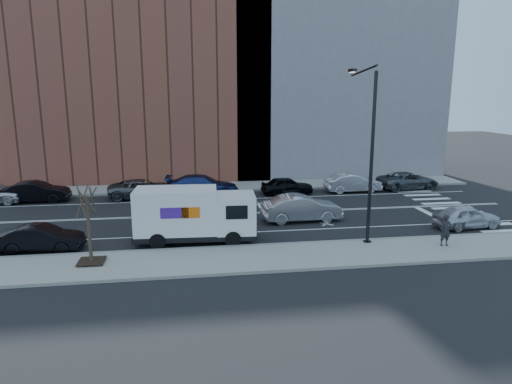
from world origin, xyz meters
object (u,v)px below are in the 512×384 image
object	(u,v)px
far_parked_b	(36,192)
driving_sedan	(301,208)
pedestrian	(446,230)
near_parked_front	(466,217)
fedex_van	(194,214)

from	to	relation	value
far_parked_b	driving_sedan	size ratio (longest dim) A/B	0.93
pedestrian	near_parked_front	bearing A→B (deg)	41.35
fedex_van	pedestrian	size ratio (longest dim) A/B	4.00
fedex_van	far_parked_b	size ratio (longest dim) A/B	1.41
driving_sedan	fedex_van	bearing A→B (deg)	112.65
far_parked_b	driving_sedan	distance (m)	19.88
fedex_van	driving_sedan	distance (m)	7.54
driving_sedan	pedestrian	bearing A→B (deg)	-138.51
far_parked_b	pedestrian	bearing A→B (deg)	-121.06
far_parked_b	pedestrian	xyz separation A→B (m)	(24.36, -14.15, 0.21)
fedex_van	pedestrian	xyz separation A→B (m)	(12.89, -2.99, -0.59)
driving_sedan	near_parked_front	xyz separation A→B (m)	(9.43, -2.96, -0.14)
driving_sedan	pedestrian	world-z (taller)	pedestrian
far_parked_b	near_parked_front	xyz separation A→B (m)	(27.67, -10.88, -0.08)
near_parked_front	far_parked_b	bearing A→B (deg)	62.44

